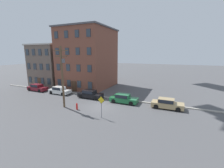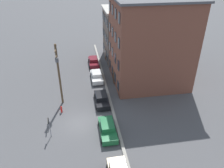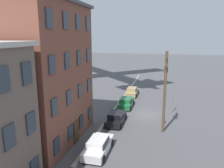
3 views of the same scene
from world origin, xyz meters
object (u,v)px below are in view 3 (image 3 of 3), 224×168
at_px(car_black, 116,117).
at_px(utility_pole, 165,88).
at_px(caution_sign, 173,99).
at_px(car_green, 126,102).
at_px(fire_hydrant, 164,120).
at_px(car_tan, 132,91).
at_px(car_white, 98,145).

bearing_deg(car_black, utility_pole, -100.07).
bearing_deg(car_black, caution_sign, -48.93).
distance_m(car_green, fire_hydrant, 7.45).
bearing_deg(car_black, fire_hydrant, -76.81).
xyz_separation_m(car_green, car_tan, (6.59, 0.15, 0.00)).
relative_size(car_white, fire_hydrant, 4.58).
bearing_deg(car_green, fire_hydrant, -132.09).
relative_size(car_white, utility_pole, 0.50).
height_order(car_green, car_tan, same).
distance_m(car_black, car_green, 6.30).
bearing_deg(car_tan, car_white, -179.74).
relative_size(car_white, caution_sign, 1.59).
xyz_separation_m(car_white, caution_sign, (12.79, -6.64, 1.10)).
distance_m(car_white, caution_sign, 14.45).
xyz_separation_m(car_black, car_tan, (12.89, 0.09, 0.00)).
distance_m(car_black, car_tan, 12.89).
bearing_deg(car_white, car_black, -0.00).
bearing_deg(car_green, utility_pole, -143.15).
xyz_separation_m(car_black, fire_hydrant, (1.31, -5.58, -0.27)).
bearing_deg(car_green, caution_sign, -94.42).
relative_size(car_green, fire_hydrant, 4.58).
bearing_deg(fire_hydrant, car_black, 103.19).
bearing_deg(car_black, car_green, -0.53).
relative_size(car_black, utility_pole, 0.50).
height_order(car_green, utility_pole, utility_pole).
relative_size(car_tan, fire_hydrant, 4.58).
bearing_deg(car_green, car_tan, 1.28).
relative_size(car_white, car_green, 1.00).
xyz_separation_m(car_white, utility_pole, (6.02, -5.51, 4.20)).
bearing_deg(utility_pole, caution_sign, -9.49).
distance_m(car_white, utility_pole, 9.18).
xyz_separation_m(car_black, caution_sign, (5.79, -6.64, 1.10)).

